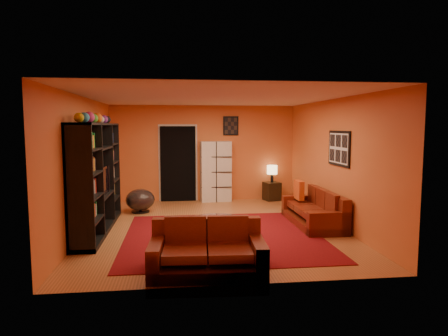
{
  "coord_description": "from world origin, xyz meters",
  "views": [
    {
      "loc": [
        -0.75,
        -7.91,
        2.04
      ],
      "look_at": [
        0.22,
        0.1,
        1.19
      ],
      "focal_mm": 32.0,
      "sensor_mm": 36.0,
      "label": 1
    }
  ],
  "objects": [
    {
      "name": "coffee_table",
      "position": [
        -0.08,
        -1.36,
        0.43
      ],
      "size": [
        0.95,
        0.95,
        0.47
      ],
      "rotation": [
        0.0,
        0.0,
        -0.38
      ],
      "color": "silver",
      "rests_on": "floor"
    },
    {
      "name": "doorway",
      "position": [
        -0.7,
        2.96,
        1.02
      ],
      "size": [
        0.95,
        0.1,
        2.04
      ],
      "primitive_type": "cube",
      "color": "black",
      "rests_on": "floor"
    },
    {
      "name": "table_lamp",
      "position": [
        1.87,
        2.75,
        0.83
      ],
      "size": [
        0.28,
        0.28,
        0.47
      ],
      "color": "black",
      "rests_on": "side_table"
    },
    {
      "name": "throw_pillow",
      "position": [
        1.95,
        0.58,
        0.63
      ],
      "size": [
        0.12,
        0.42,
        0.42
      ],
      "primitive_type": "cube",
      "color": "#CA4616",
      "rests_on": "sofa"
    },
    {
      "name": "wall_left",
      "position": [
        -2.5,
        0.0,
        1.3
      ],
      "size": [
        0.0,
        6.0,
        6.0
      ],
      "primitive_type": "plane",
      "rotation": [
        1.57,
        0.0,
        1.57
      ],
      "color": "#CD602D",
      "rests_on": "floor"
    },
    {
      "name": "wall_right",
      "position": [
        2.5,
        0.0,
        1.3
      ],
      "size": [
        0.0,
        6.0,
        6.0
      ],
      "primitive_type": "plane",
      "rotation": [
        1.57,
        0.0,
        -1.57
      ],
      "color": "#CD602D",
      "rests_on": "floor"
    },
    {
      "name": "loveseat",
      "position": [
        -0.33,
        -2.41,
        0.28
      ],
      "size": [
        1.65,
        1.05,
        0.85
      ],
      "rotation": [
        0.0,
        0.0,
        1.51
      ],
      "color": "#53150B",
      "rests_on": "rug"
    },
    {
      "name": "storage_cabinet",
      "position": [
        0.31,
        2.8,
        0.82
      ],
      "size": [
        0.84,
        0.42,
        1.63
      ],
      "primitive_type": "cube",
      "rotation": [
        0.0,
        0.0,
        0.07
      ],
      "color": "silver",
      "rests_on": "floor"
    },
    {
      "name": "wall_front",
      "position": [
        0.0,
        -3.0,
        1.3
      ],
      "size": [
        6.0,
        0.0,
        6.0
      ],
      "primitive_type": "plane",
      "rotation": [
        -1.57,
        0.0,
        0.0
      ],
      "color": "#CD602D",
      "rests_on": "floor"
    },
    {
      "name": "wall_art_back",
      "position": [
        0.75,
        2.98,
        2.05
      ],
      "size": [
        0.42,
        0.03,
        0.52
      ],
      "primitive_type": "cube",
      "color": "black",
      "rests_on": "wall_back"
    },
    {
      "name": "rug",
      "position": [
        0.1,
        -0.7,
        0.01
      ],
      "size": [
        3.6,
        3.6,
        0.01
      ],
      "primitive_type": "cube",
      "color": "#570A0F",
      "rests_on": "floor"
    },
    {
      "name": "floor",
      "position": [
        0.0,
        0.0,
        0.0
      ],
      "size": [
        6.0,
        6.0,
        0.0
      ],
      "primitive_type": "plane",
      "color": "#94572D",
      "rests_on": "ground"
    },
    {
      "name": "entertainment_unit",
      "position": [
        -2.27,
        0.0,
        1.05
      ],
      "size": [
        0.45,
        3.0,
        2.1
      ],
      "primitive_type": "cube",
      "color": "black",
      "rests_on": "floor"
    },
    {
      "name": "sofa",
      "position": [
        2.13,
        -0.06,
        0.29
      ],
      "size": [
        0.81,
        1.97,
        0.85
      ],
      "rotation": [
        0.0,
        0.0,
        -0.0
      ],
      "color": "#53150B",
      "rests_on": "rug"
    },
    {
      "name": "ceiling",
      "position": [
        0.0,
        0.0,
        2.6
      ],
      "size": [
        6.0,
        6.0,
        0.0
      ],
      "primitive_type": "plane",
      "rotation": [
        3.14,
        0.0,
        0.0
      ],
      "color": "white",
      "rests_on": "wall_back"
    },
    {
      "name": "wall_back",
      "position": [
        0.0,
        3.0,
        1.3
      ],
      "size": [
        6.0,
        0.0,
        6.0
      ],
      "primitive_type": "plane",
      "rotation": [
        1.57,
        0.0,
        0.0
      ],
      "color": "#CD602D",
      "rests_on": "floor"
    },
    {
      "name": "tv",
      "position": [
        -2.23,
        -0.09,
        0.99
      ],
      "size": [
        0.94,
        0.12,
        0.54
      ],
      "primitive_type": "imported",
      "rotation": [
        0.0,
        0.0,
        1.57
      ],
      "color": "black",
      "rests_on": "entertainment_unit"
    },
    {
      "name": "side_table",
      "position": [
        1.87,
        2.75,
        0.25
      ],
      "size": [
        0.49,
        0.49,
        0.5
      ],
      "primitive_type": "cube",
      "rotation": [
        0.0,
        0.0,
        0.26
      ],
      "color": "black",
      "rests_on": "floor"
    },
    {
      "name": "bowl_chair",
      "position": [
        -1.61,
        1.59,
        0.3
      ],
      "size": [
        0.68,
        0.68,
        0.55
      ],
      "color": "black",
      "rests_on": "floor"
    },
    {
      "name": "wall_art_right",
      "position": [
        2.48,
        -0.3,
        1.6
      ],
      "size": [
        0.03,
        1.0,
        0.7
      ],
      "primitive_type": "cube",
      "color": "black",
      "rests_on": "wall_right"
    }
  ]
}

